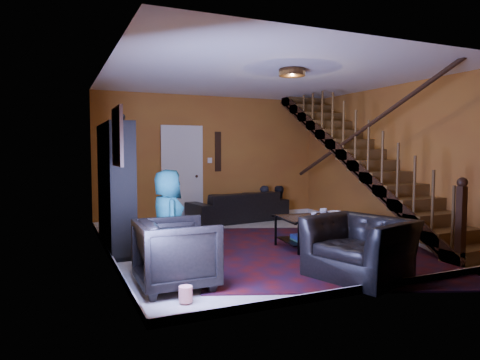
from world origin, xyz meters
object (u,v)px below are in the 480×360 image
object	(u,v)px
armchair_left	(176,254)
coffee_table	(321,229)
sofa	(238,206)
bookshelf	(116,189)
armchair_right	(360,248)

from	to	relation	value
armchair_left	coffee_table	xyz separation A→B (m)	(2.70, 1.06, -0.10)
sofa	armchair_left	size ratio (longest dim) A/B	2.54
bookshelf	armchair_left	world-z (taller)	bookshelf
sofa	coffee_table	world-z (taller)	sofa
sofa	coffee_table	distance (m)	2.96
sofa	armchair_right	bearing A→B (deg)	78.29
sofa	armchair_right	distance (m)	4.56
bookshelf	armchair_left	size ratio (longest dim) A/B	2.28
sofa	armchair_right	xyz separation A→B (m)	(-0.33, -4.55, 0.05)
bookshelf	sofa	xyz separation A→B (m)	(2.87, 1.70, -0.64)
coffee_table	armchair_right	bearing A→B (deg)	-108.07
armchair_left	armchair_right	bearing A→B (deg)	-103.15
sofa	coffee_table	bearing A→B (deg)	86.10
armchair_right	bookshelf	bearing A→B (deg)	-156.26
armchair_left	coffee_table	world-z (taller)	armchair_left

